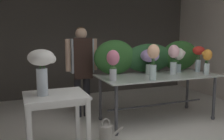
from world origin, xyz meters
TOP-DOWN VIEW (x-y plane):
  - ground_plane at (0.00, 1.92)m, footprint 8.44×8.44m
  - wall_back at (0.00, 3.84)m, footprint 5.28×0.12m
  - display_table_glass at (0.51, 1.55)m, footprint 2.01×0.90m
  - side_table_white at (-1.29, 0.93)m, footprint 0.72×0.61m
  - florist at (-0.63, 2.20)m, footprint 0.56×0.24m
  - foliage_backdrop at (0.55, 1.89)m, footprint 2.09×0.27m
  - vase_rosy_lilies at (-0.37, 1.40)m, footprint 0.19×0.19m
  - vase_lilac_dahlias at (0.42, 1.68)m, footprint 0.32×0.32m
  - vase_blush_hydrangea at (0.78, 1.51)m, footprint 0.19×0.18m
  - vase_scarlet_carnations at (1.36, 1.58)m, footprint 0.21×0.21m
  - vase_ivory_ranunculus at (1.01, 1.69)m, footprint 0.24×0.21m
  - vase_peach_roses at (0.20, 1.20)m, footprint 0.18×0.18m
  - vase_sunset_tulips at (1.31, 1.30)m, footprint 0.20×0.16m
  - vase_white_roses_tall at (-1.43, 0.93)m, footprint 0.32×0.30m
  - watering_can at (-0.61, 1.04)m, footprint 0.35×0.18m

SIDE VIEW (x-z plane):
  - ground_plane at x=0.00m, z-range 0.00..0.00m
  - watering_can at x=-0.61m, z-range -0.05..0.30m
  - side_table_white at x=-1.29m, z-range 0.28..1.05m
  - display_table_glass at x=0.51m, z-range 0.28..1.06m
  - florist at x=-0.63m, z-range 0.17..1.75m
  - vase_sunset_tulips at x=1.31m, z-range 0.82..1.26m
  - foliage_backdrop at x=0.55m, z-range 0.76..1.35m
  - vase_rosy_lilies at x=-0.37m, z-range 0.83..1.28m
  - vase_ivory_ranunculus at x=1.01m, z-range 0.84..1.28m
  - vase_lilac_dahlias at x=0.42m, z-range 0.85..1.27m
  - vase_blush_hydrangea at x=0.78m, z-range 0.83..1.34m
  - vase_scarlet_carnations at x=1.36m, z-range 0.86..1.32m
  - vase_peach_roses at x=0.20m, z-range 0.84..1.38m
  - vase_white_roses_tall at x=-1.43m, z-range 0.85..1.39m
  - wall_back at x=0.00m, z-range 0.00..2.93m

